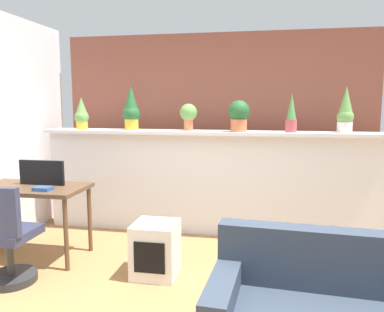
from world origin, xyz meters
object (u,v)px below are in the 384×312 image
(desk, at_px, (32,194))
(book_on_desk, at_px, (43,189))
(potted_plant_2, at_px, (188,114))
(tv_monitor, at_px, (42,173))
(potted_plant_5, at_px, (345,111))
(side_cube_shelf, at_px, (155,249))
(potted_plant_1, at_px, (131,109))
(office_chair, at_px, (5,243))
(potted_plant_4, at_px, (291,114))
(potted_plant_3, at_px, (239,115))
(potted_plant_0, at_px, (82,114))

(desk, xyz_separation_m, book_on_desk, (0.22, -0.15, 0.10))
(potted_plant_2, distance_m, tv_monitor, 1.76)
(potted_plant_5, distance_m, side_cube_shelf, 2.55)
(potted_plant_1, xyz_separation_m, tv_monitor, (-0.66, -0.92, -0.64))
(tv_monitor, bearing_deg, potted_plant_1, 54.55)
(potted_plant_5, xyz_separation_m, desk, (-3.21, -1.05, -0.84))
(side_cube_shelf, bearing_deg, book_on_desk, 177.87)
(office_chair, bearing_deg, potted_plant_4, 32.50)
(tv_monitor, relative_size, side_cube_shelf, 0.98)
(potted_plant_1, xyz_separation_m, potted_plant_5, (2.48, 0.04, -0.02))
(potted_plant_1, distance_m, tv_monitor, 1.30)
(book_on_desk, bearing_deg, potted_plant_5, 21.80)
(potted_plant_5, bearing_deg, side_cube_shelf, -146.20)
(potted_plant_4, bearing_deg, potted_plant_3, 179.91)
(potted_plant_1, height_order, office_chair, potted_plant_1)
(potted_plant_4, bearing_deg, desk, -159.64)
(potted_plant_4, bearing_deg, potted_plant_0, 179.24)
(potted_plant_0, distance_m, desk, 1.28)
(potted_plant_4, height_order, office_chair, potted_plant_4)
(potted_plant_2, relative_size, potted_plant_3, 0.89)
(potted_plant_3, bearing_deg, potted_plant_4, -0.09)
(potted_plant_1, xyz_separation_m, potted_plant_4, (1.89, -0.03, -0.06))
(side_cube_shelf, distance_m, book_on_desk, 1.25)
(potted_plant_1, relative_size, tv_monitor, 1.09)
(tv_monitor, distance_m, office_chair, 0.85)
(potted_plant_3, relative_size, office_chair, 0.39)
(potted_plant_5, xyz_separation_m, side_cube_shelf, (-1.85, -1.24, -1.25))
(desk, height_order, office_chair, office_chair)
(potted_plant_3, relative_size, desk, 0.33)
(potted_plant_1, xyz_separation_m, side_cube_shelf, (0.63, -1.19, -1.27))
(potted_plant_0, xyz_separation_m, potted_plant_4, (2.55, -0.03, 0.01))
(desk, bearing_deg, book_on_desk, -33.86)
(potted_plant_0, xyz_separation_m, tv_monitor, (-0.00, -0.93, -0.58))
(potted_plant_2, xyz_separation_m, tv_monitor, (-1.36, -0.96, -0.58))
(potted_plant_4, relative_size, tv_monitor, 0.89)
(tv_monitor, bearing_deg, book_on_desk, -56.73)
(potted_plant_4, xyz_separation_m, book_on_desk, (-2.40, -1.12, -0.70))
(potted_plant_4, relative_size, office_chair, 0.48)
(desk, bearing_deg, potted_plant_1, 53.99)
(book_on_desk, bearing_deg, desk, 146.14)
(tv_monitor, xyz_separation_m, side_cube_shelf, (1.29, -0.27, -0.63))
(desk, height_order, side_cube_shelf, desk)
(tv_monitor, bearing_deg, potted_plant_3, 24.47)
(desk, relative_size, side_cube_shelf, 2.20)
(potted_plant_1, xyz_separation_m, office_chair, (-0.60, -1.62, -1.13))
(potted_plant_3, relative_size, book_on_desk, 2.19)
(book_on_desk, bearing_deg, potted_plant_0, 97.34)
(potted_plant_1, height_order, desk, potted_plant_1)
(desk, bearing_deg, potted_plant_5, 18.05)
(potted_plant_3, bearing_deg, potted_plant_5, 3.49)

